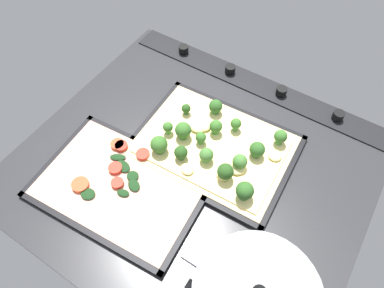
{
  "coord_description": "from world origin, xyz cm",
  "views": [
    {
      "loc": [
        -22.57,
        36.23,
        69.84
      ],
      "look_at": [
        1.27,
        -1.21,
        6.24
      ],
      "focal_mm": 33.27,
      "sensor_mm": 36.0,
      "label": 1
    }
  ],
  "objects_px": {
    "baking_tray_front": "(213,148)",
    "baking_tray_back": "(121,187)",
    "veggie_pizza_back": "(120,184)",
    "broccoli_pizza": "(214,146)"
  },
  "relations": [
    {
      "from": "baking_tray_front",
      "to": "baking_tray_back",
      "type": "xyz_separation_m",
      "value": [
        0.12,
        0.2,
        0.0
      ]
    },
    {
      "from": "baking_tray_front",
      "to": "veggie_pizza_back",
      "type": "bearing_deg",
      "value": 57.94
    },
    {
      "from": "baking_tray_front",
      "to": "veggie_pizza_back",
      "type": "distance_m",
      "value": 0.23
    },
    {
      "from": "broccoli_pizza",
      "to": "veggie_pizza_back",
      "type": "bearing_deg",
      "value": 56.32
    },
    {
      "from": "baking_tray_front",
      "to": "veggie_pizza_back",
      "type": "xyz_separation_m",
      "value": [
        0.12,
        0.2,
        0.01
      ]
    },
    {
      "from": "broccoli_pizza",
      "to": "veggie_pizza_back",
      "type": "xyz_separation_m",
      "value": [
        0.13,
        0.19,
        -0.01
      ]
    },
    {
      "from": "baking_tray_front",
      "to": "broccoli_pizza",
      "type": "xyz_separation_m",
      "value": [
        -0.0,
        0.01,
        0.02
      ]
    },
    {
      "from": "veggie_pizza_back",
      "to": "broccoli_pizza",
      "type": "bearing_deg",
      "value": -123.68
    },
    {
      "from": "baking_tray_back",
      "to": "veggie_pizza_back",
      "type": "distance_m",
      "value": 0.01
    },
    {
      "from": "veggie_pizza_back",
      "to": "baking_tray_back",
      "type": "bearing_deg",
      "value": 143.38
    }
  ]
}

